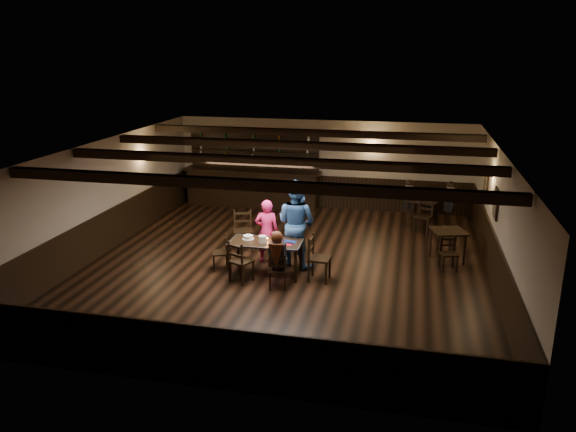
% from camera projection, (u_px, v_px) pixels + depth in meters
% --- Properties ---
extents(ground, '(10.00, 10.00, 0.00)m').
position_uv_depth(ground, '(286.00, 265.00, 12.87)').
color(ground, black).
rests_on(ground, ground).
extents(room_shell, '(9.02, 10.02, 2.71)m').
position_uv_depth(room_shell, '(287.00, 191.00, 12.40)').
color(room_shell, '#BDAF9D').
rests_on(room_shell, ground).
extents(dining_table, '(1.58, 0.81, 0.75)m').
position_uv_depth(dining_table, '(266.00, 245.00, 12.16)').
color(dining_table, black).
rests_on(dining_table, ground).
extents(chair_near_left, '(0.56, 0.55, 0.92)m').
position_uv_depth(chair_near_left, '(238.00, 259.00, 11.75)').
color(chair_near_left, black).
rests_on(chair_near_left, ground).
extents(chair_near_right, '(0.43, 0.42, 0.77)m').
position_uv_depth(chair_near_right, '(277.00, 269.00, 11.45)').
color(chair_near_right, black).
rests_on(chair_near_right, ground).
extents(chair_end_left, '(0.46, 0.47, 0.77)m').
position_uv_depth(chair_end_left, '(223.00, 250.00, 12.51)').
color(chair_end_left, black).
rests_on(chair_end_left, ground).
extents(chair_end_right, '(0.46, 0.48, 0.99)m').
position_uv_depth(chair_end_right, '(316.00, 254.00, 11.88)').
color(chair_end_right, black).
rests_on(chair_end_right, ground).
extents(chair_far_pushed, '(0.58, 0.57, 0.98)m').
position_uv_depth(chair_far_pushed, '(243.00, 227.00, 13.72)').
color(chair_far_pushed, black).
rests_on(chair_far_pushed, ground).
extents(woman_pink, '(0.60, 0.46, 1.49)m').
position_uv_depth(woman_pink, '(267.00, 231.00, 12.84)').
color(woman_pink, '#FC3B8B').
rests_on(woman_pink, ground).
extents(man_blue, '(1.19, 1.09, 1.99)m').
position_uv_depth(man_blue, '(296.00, 223.00, 12.60)').
color(man_blue, navy).
rests_on(man_blue, ground).
extents(seated_person, '(0.33, 0.50, 0.81)m').
position_uv_depth(seated_person, '(277.00, 251.00, 11.39)').
color(seated_person, black).
rests_on(seated_person, ground).
extents(cake, '(0.26, 0.26, 0.09)m').
position_uv_depth(cake, '(248.00, 237.00, 12.30)').
color(cake, white).
rests_on(cake, dining_table).
extents(plate_stack_a, '(0.17, 0.17, 0.16)m').
position_uv_depth(plate_stack_a, '(263.00, 239.00, 12.04)').
color(plate_stack_a, white).
rests_on(plate_stack_a, dining_table).
extents(plate_stack_b, '(0.17, 0.17, 0.20)m').
position_uv_depth(plate_stack_b, '(276.00, 237.00, 12.14)').
color(plate_stack_b, white).
rests_on(plate_stack_b, dining_table).
extents(tea_light, '(0.05, 0.05, 0.06)m').
position_uv_depth(tea_light, '(267.00, 239.00, 12.23)').
color(tea_light, '#A5A8AD').
rests_on(tea_light, dining_table).
extents(salt_shaker, '(0.04, 0.04, 0.10)m').
position_uv_depth(salt_shaker, '(280.00, 242.00, 11.97)').
color(salt_shaker, silver).
rests_on(salt_shaker, dining_table).
extents(pepper_shaker, '(0.04, 0.04, 0.09)m').
position_uv_depth(pepper_shaker, '(283.00, 242.00, 11.97)').
color(pepper_shaker, '#A5A8AD').
rests_on(pepper_shaker, dining_table).
extents(drink_glass, '(0.08, 0.08, 0.12)m').
position_uv_depth(drink_glass, '(280.00, 238.00, 12.17)').
color(drink_glass, silver).
rests_on(drink_glass, dining_table).
extents(menu_red, '(0.30, 0.22, 0.00)m').
position_uv_depth(menu_red, '(286.00, 244.00, 11.99)').
color(menu_red, maroon).
rests_on(menu_red, dining_table).
extents(menu_blue, '(0.35, 0.27, 0.00)m').
position_uv_depth(menu_blue, '(289.00, 242.00, 12.13)').
color(menu_blue, '#0F1B4E').
rests_on(menu_blue, dining_table).
extents(bar_counter, '(4.29, 0.70, 2.20)m').
position_uv_depth(bar_counter, '(253.00, 183.00, 17.52)').
color(bar_counter, black).
rests_on(bar_counter, ground).
extents(back_table_a, '(0.89, 0.89, 0.75)m').
position_uv_depth(back_table_a, '(448.00, 235.00, 12.93)').
color(back_table_a, black).
rests_on(back_table_a, ground).
extents(back_table_b, '(1.07, 1.07, 0.75)m').
position_uv_depth(back_table_b, '(424.00, 203.00, 15.56)').
color(back_table_b, black).
rests_on(back_table_b, ground).
extents(bg_patron_left, '(0.24, 0.39, 0.81)m').
position_uv_depth(bg_patron_left, '(409.00, 194.00, 15.60)').
color(bg_patron_left, black).
rests_on(bg_patron_left, ground).
extents(bg_patron_right, '(0.32, 0.44, 0.82)m').
position_uv_depth(bg_patron_right, '(450.00, 196.00, 15.37)').
color(bg_patron_right, black).
rests_on(bg_patron_right, ground).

